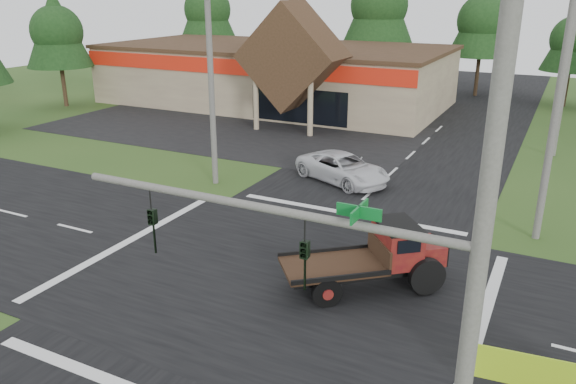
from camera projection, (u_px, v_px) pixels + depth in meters
The scene contains 19 objects.
ground at pixel (278, 279), 20.17m from camera, with size 120.00×120.00×0.00m, color #2B4C1B.
road_ns at pixel (278, 279), 20.16m from camera, with size 12.00×120.00×0.02m, color black.
road_ew at pixel (278, 278), 20.16m from camera, with size 120.00×12.00×0.02m, color black.
parking_apron at pixel (230, 129), 42.06m from camera, with size 28.00×14.00×0.02m, color black.
cvs_building at pixel (276, 73), 50.74m from camera, with size 30.40×18.20×9.19m.
traffic_signal_mast at pixel (371, 311), 9.91m from camera, with size 8.12×0.24×7.00m.
utility_pole_nr at pixel (478, 269), 8.78m from camera, with size 2.00×0.30×11.00m.
utility_pole_nw at pixel (211, 82), 28.46m from camera, with size 2.00×0.30×10.50m.
utility_pole_ne at pixel (558, 98), 21.53m from camera, with size 2.00×0.30×11.50m.
utility_pole_n at pixel (568, 63), 33.35m from camera, with size 2.00×0.30×11.20m.
tree_row_a at pixel (207, 7), 63.77m from camera, with size 6.72×6.72×12.12m.
tree_row_b at pixel (294, 21), 61.68m from camera, with size 5.60×5.60×10.10m.
tree_row_c at pixel (379, 2), 55.93m from camera, with size 7.28×7.28×13.13m.
tree_row_d at pixel (484, 18), 53.00m from camera, with size 6.16×6.16×11.11m.
tree_row_e at pixel (574, 37), 48.39m from camera, with size 5.04×5.04×9.09m.
tree_side_w at pixel (56, 29), 48.25m from camera, with size 5.60×5.60×10.10m.
antique_flatbed_truck at pixel (366, 257), 19.18m from camera, with size 2.15×5.62×2.35m, color #510B11, non-canonical shape.
roadside_banner at pixel (550, 381), 13.85m from camera, with size 3.98×0.12×1.36m, color #93BD19, non-canonical shape.
white_pickup at pixel (343, 168), 30.24m from camera, with size 2.53×5.49×1.52m, color silver.
Camera 1 is at (8.37, -15.86, 9.75)m, focal length 35.00 mm.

